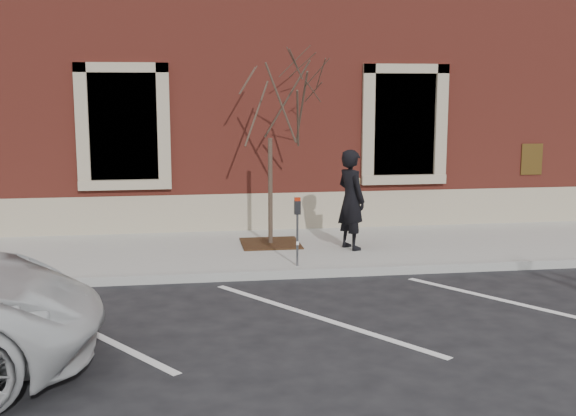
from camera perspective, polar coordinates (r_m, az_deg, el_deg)
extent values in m
plane|color=#28282B|center=(12.32, 0.41, -5.50)|extent=(120.00, 120.00, 0.00)
cube|color=#ABAAA1|center=(13.99, -0.70, -3.38)|extent=(40.00, 3.50, 0.15)
cube|color=#9E9E99|center=(12.26, 0.45, -5.23)|extent=(40.00, 0.12, 0.15)
cube|color=maroon|center=(19.62, -3.15, 11.81)|extent=(40.00, 8.50, 8.00)
cube|color=gray|center=(15.63, -1.59, -0.26)|extent=(40.00, 0.06, 0.80)
cube|color=black|center=(15.48, -12.83, 6.32)|extent=(1.40, 0.30, 2.20)
cube|color=gray|center=(15.41, -12.72, 1.83)|extent=(1.90, 0.20, 0.20)
cube|color=black|center=(16.18, 9.01, 6.56)|extent=(1.40, 0.30, 2.20)
cube|color=gray|center=(16.12, 9.08, 2.26)|extent=(1.90, 0.20, 0.20)
imported|color=black|center=(13.69, 5.01, 0.67)|extent=(0.69, 0.82, 1.90)
cylinder|color=#595B60|center=(12.40, 0.74, -2.56)|extent=(0.04, 0.04, 0.90)
cube|color=black|center=(12.29, 0.75, 0.04)|extent=(0.11, 0.08, 0.23)
cube|color=#AC220B|center=(12.27, 0.75, 0.70)|extent=(0.10, 0.08, 0.05)
cube|color=white|center=(12.36, 0.77, -2.80)|extent=(0.05, 0.00, 0.06)
cube|color=#3B2912|center=(14.21, -1.39, -2.81)|extent=(1.14, 1.14, 0.03)
cylinder|color=#4B372D|center=(14.03, -1.40, 1.29)|extent=(0.09, 0.09, 2.08)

